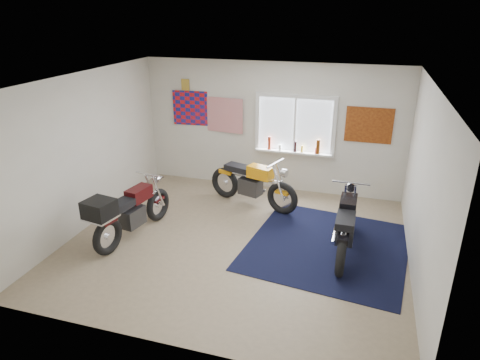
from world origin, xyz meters
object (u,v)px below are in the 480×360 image
(yellow_triumph, at_px, (252,184))
(maroon_tourer, at_px, (127,212))
(navy_rug, at_px, (327,246))
(black_chrome_bike, at_px, (345,227))

(yellow_triumph, height_order, maroon_tourer, yellow_triumph)
(navy_rug, xyz_separation_m, maroon_tourer, (-3.27, -0.70, 0.51))
(navy_rug, distance_m, yellow_triumph, 2.08)
(yellow_triumph, distance_m, black_chrome_bike, 2.28)
(navy_rug, distance_m, maroon_tourer, 3.38)
(navy_rug, bearing_deg, yellow_triumph, 142.97)
(yellow_triumph, xyz_separation_m, maroon_tourer, (-1.64, -1.93, 0.07))
(navy_rug, relative_size, maroon_tourer, 1.34)
(maroon_tourer, bearing_deg, navy_rug, -67.92)
(yellow_triumph, relative_size, maroon_tourer, 1.00)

